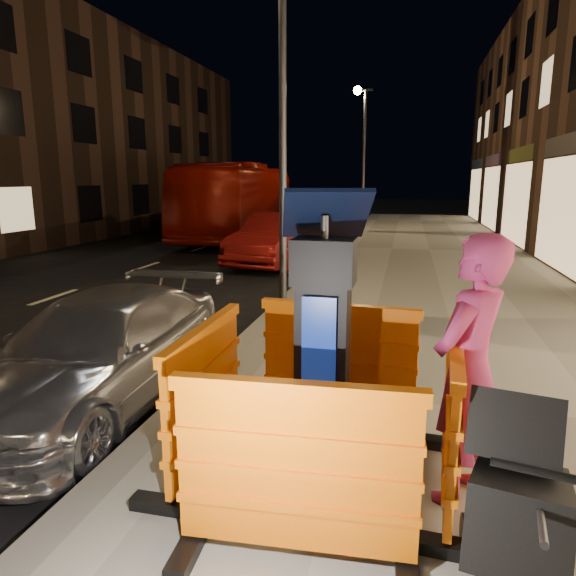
% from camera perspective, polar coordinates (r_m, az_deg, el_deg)
% --- Properties ---
extents(ground_plane, '(120.00, 120.00, 0.00)m').
position_cam_1_polar(ground_plane, '(6.17, -9.58, -11.61)').
color(ground_plane, black).
rests_on(ground_plane, ground).
extents(sidewalk, '(6.00, 60.00, 0.15)m').
position_cam_1_polar(sidewalk, '(5.77, 19.95, -13.12)').
color(sidewalk, gray).
rests_on(sidewalk, ground).
extents(kerb, '(0.30, 60.00, 0.15)m').
position_cam_1_polar(kerb, '(6.14, -9.60, -10.97)').
color(kerb, slate).
rests_on(kerb, ground).
extents(parking_kiosk, '(0.69, 0.69, 2.11)m').
position_cam_1_polar(parking_kiosk, '(3.87, 3.89, -6.82)').
color(parking_kiosk, black).
rests_on(parking_kiosk, sidewalk).
extents(barrier_front, '(1.54, 0.70, 1.18)m').
position_cam_1_polar(barrier_front, '(3.23, 0.87, -20.12)').
color(barrier_front, orange).
rests_on(barrier_front, sidewalk).
extents(barrier_back, '(1.56, 0.75, 1.18)m').
position_cam_1_polar(barrier_back, '(4.92, 5.61, -8.47)').
color(barrier_back, orange).
rests_on(barrier_back, sidewalk).
extents(barrier_kerbside, '(0.63, 1.51, 1.18)m').
position_cam_1_polar(barrier_kerbside, '(4.29, -9.11, -11.74)').
color(barrier_kerbside, orange).
rests_on(barrier_kerbside, sidewalk).
extents(barrier_bldgside, '(0.72, 1.55, 1.18)m').
position_cam_1_polar(barrier_bldgside, '(4.02, 17.67, -13.82)').
color(barrier_bldgside, orange).
rests_on(barrier_bldgside, sidewalk).
extents(car_silver, '(1.69, 4.11, 1.19)m').
position_cam_1_polar(car_silver, '(6.28, -19.80, -11.73)').
color(car_silver, silver).
rests_on(car_silver, ground).
extents(car_red, '(2.16, 4.69, 1.49)m').
position_cam_1_polar(car_red, '(15.14, -1.09, 2.70)').
color(car_red, maroon).
rests_on(car_red, ground).
extents(bus_doubledecker, '(3.42, 11.19, 3.07)m').
position_cam_1_polar(bus_doubledecker, '(22.20, -5.23, 5.63)').
color(bus_doubledecker, '#8C0E04').
rests_on(bus_doubledecker, ground).
extents(man, '(0.78, 0.85, 1.96)m').
position_cam_1_polar(man, '(3.88, 19.42, -8.70)').
color(man, '#B02C68').
rests_on(man, sidewalk).
extents(stroller, '(0.76, 0.99, 1.10)m').
position_cam_1_polar(stroller, '(3.30, 24.31, -21.23)').
color(stroller, black).
rests_on(stroller, sidewalk).
extents(street_lamp_mid, '(0.12, 0.12, 6.00)m').
position_cam_1_polar(street_lamp_mid, '(8.46, -0.59, 16.74)').
color(street_lamp_mid, '#3F3F44').
rests_on(street_lamp_mid, sidewalk).
extents(street_lamp_far, '(0.12, 0.12, 6.00)m').
position_cam_1_polar(street_lamp_far, '(23.29, 8.40, 13.62)').
color(street_lamp_far, '#3F3F44').
rests_on(street_lamp_far, sidewalk).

